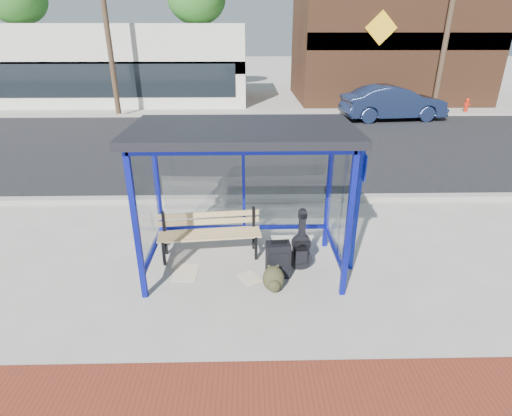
{
  "coord_description": "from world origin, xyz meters",
  "views": [
    {
      "loc": [
        0.07,
        -5.77,
        3.7
      ],
      "look_at": [
        0.2,
        0.2,
        1.03
      ],
      "focal_mm": 28.0,
      "sensor_mm": 36.0,
      "label": 1
    }
  ],
  "objects_px": {
    "suitcase": "(278,260)",
    "fire_hydrant": "(467,104)",
    "bench": "(210,231)",
    "guitar_bag": "(301,249)",
    "parked_car": "(393,103)",
    "backpack": "(274,280)"
  },
  "relations": [
    {
      "from": "suitcase",
      "to": "fire_hydrant",
      "type": "distance_m",
      "value": 17.58
    },
    {
      "from": "bench",
      "to": "suitcase",
      "type": "xyz_separation_m",
      "value": [
        1.16,
        -0.71,
        -0.17
      ]
    },
    {
      "from": "guitar_bag",
      "to": "parked_car",
      "type": "bearing_deg",
      "value": 61.1
    },
    {
      "from": "bench",
      "to": "fire_hydrant",
      "type": "xyz_separation_m",
      "value": [
        11.49,
        13.51,
        -0.11
      ]
    },
    {
      "from": "guitar_bag",
      "to": "suitcase",
      "type": "xyz_separation_m",
      "value": [
        -0.4,
        -0.22,
        -0.07
      ]
    },
    {
      "from": "suitcase",
      "to": "parked_car",
      "type": "relative_size",
      "value": 0.15
    },
    {
      "from": "guitar_bag",
      "to": "backpack",
      "type": "height_order",
      "value": "guitar_bag"
    },
    {
      "from": "bench",
      "to": "guitar_bag",
      "type": "relative_size",
      "value": 1.75
    },
    {
      "from": "guitar_bag",
      "to": "fire_hydrant",
      "type": "distance_m",
      "value": 17.17
    },
    {
      "from": "suitcase",
      "to": "backpack",
      "type": "xyz_separation_m",
      "value": [
        -0.09,
        -0.39,
        -0.12
      ]
    },
    {
      "from": "suitcase",
      "to": "parked_car",
      "type": "bearing_deg",
      "value": 58.86
    },
    {
      "from": "guitar_bag",
      "to": "parked_car",
      "type": "xyz_separation_m",
      "value": [
        5.63,
        12.21,
        0.37
      ]
    },
    {
      "from": "fire_hydrant",
      "to": "bench",
      "type": "bearing_deg",
      "value": -130.38
    },
    {
      "from": "guitar_bag",
      "to": "backpack",
      "type": "xyz_separation_m",
      "value": [
        -0.49,
        -0.61,
        -0.19
      ]
    },
    {
      "from": "parked_car",
      "to": "fire_hydrant",
      "type": "distance_m",
      "value": 4.68
    },
    {
      "from": "suitcase",
      "to": "backpack",
      "type": "height_order",
      "value": "suitcase"
    },
    {
      "from": "bench",
      "to": "backpack",
      "type": "height_order",
      "value": "bench"
    },
    {
      "from": "parked_car",
      "to": "fire_hydrant",
      "type": "relative_size",
      "value": 6.74
    },
    {
      "from": "bench",
      "to": "fire_hydrant",
      "type": "distance_m",
      "value": 17.74
    },
    {
      "from": "parked_car",
      "to": "fire_hydrant",
      "type": "xyz_separation_m",
      "value": [
        4.31,
        1.79,
        -0.38
      ]
    },
    {
      "from": "guitar_bag",
      "to": "bench",
      "type": "bearing_deg",
      "value": 158.44
    },
    {
      "from": "bench",
      "to": "suitcase",
      "type": "height_order",
      "value": "bench"
    }
  ]
}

